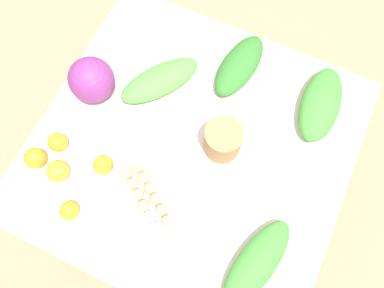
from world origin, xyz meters
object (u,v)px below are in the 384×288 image
Objects in this scene: cabbage_purple at (92,80)px; greens_bunch_chard at (321,104)px; greens_bunch_scallion at (257,262)px; greens_bunch_dandelion at (160,80)px; egg_carton at (147,198)px; orange_4 at (103,165)px; orange_0 at (35,158)px; greens_bunch_kale at (239,65)px; orange_1 at (58,171)px; orange_2 at (58,142)px; orange_3 at (69,211)px; paper_bag at (223,140)px.

cabbage_purple reaches higher than greens_bunch_chard.
greens_bunch_dandelion is at bearing -38.50° from greens_bunch_scallion.
egg_carton is 4.14× the size of orange_4.
greens_bunch_dandelion is 0.54m from orange_0.
egg_carton is at bearing 82.18° from greens_bunch_kale.
greens_bunch_dandelion is at bearing -149.21° from cabbage_purple.
orange_0 is 1.08× the size of orange_4.
cabbage_purple is at bearing 34.12° from greens_bunch_kale.
orange_1 reaches higher than orange_2.
greens_bunch_dandelion reaches higher than orange_3.
greens_bunch_chard is (-0.27, -0.30, -0.03)m from paper_bag.
orange_4 is (0.35, 0.25, -0.03)m from paper_bag.
paper_bag is 0.42m from greens_bunch_scallion.
egg_carton is 0.33m from orange_1.
orange_3 is at bearing 136.19° from orange_1.
orange_3 is at bearing 69.07° from egg_carton.
greens_bunch_scallion is (-0.42, 0.04, -0.01)m from egg_carton.
orange_4 is (-0.19, 0.01, 0.00)m from orange_2.
cabbage_purple is 0.57× the size of egg_carton.
orange_2 is at bearing -57.34° from orange_1.
greens_bunch_kale is 4.22× the size of orange_4.
egg_carton is at bearing -146.60° from orange_3.
greens_bunch_dandelion is at bearing -108.90° from orange_1.
greens_bunch_kale is 3.82× the size of orange_1.
paper_bag is 0.42× the size of greens_bunch_chard.
greens_bunch_kale reaches higher than orange_3.
orange_0 is 1.15× the size of orange_3.
orange_2 is at bearing 50.17° from greens_bunch_kale.
cabbage_purple is 0.52× the size of greens_bunch_scallion.
greens_bunch_kale is (0.07, -0.32, -0.03)m from paper_bag.
greens_bunch_dandelion is (-0.21, -0.13, -0.05)m from cabbage_purple.
greens_bunch_chard is 0.98m from orange_2.
orange_4 is at bearing 178.17° from orange_2.
greens_bunch_chard reaches higher than greens_bunch_kale.
greens_bunch_chard reaches higher than orange_2.
orange_3 is (-0.16, 0.45, -0.05)m from cabbage_purple.
greens_bunch_dandelion is (0.59, 0.16, -0.01)m from greens_bunch_chard.
egg_carton is 0.33m from paper_bag.
greens_bunch_kale and greens_bunch_scallion have the same top height.
orange_1 is at bearing 40.15° from greens_bunch_chard.
paper_bag is 0.60m from orange_2.
orange_1 is 1.11× the size of orange_4.
greens_bunch_chard is (-0.80, -0.29, -0.04)m from cabbage_purple.
orange_3 is (0.31, 0.76, -0.00)m from greens_bunch_kale.
greens_bunch_dandelion is 0.39m from orange_4.
egg_carton is at bearing 62.68° from paper_bag.
egg_carton reaches higher than orange_4.
cabbage_purple is at bearing -54.85° from orange_4.
greens_bunch_scallion reaches higher than orange_3.
greens_bunch_dandelion is at bearing -95.61° from orange_3.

